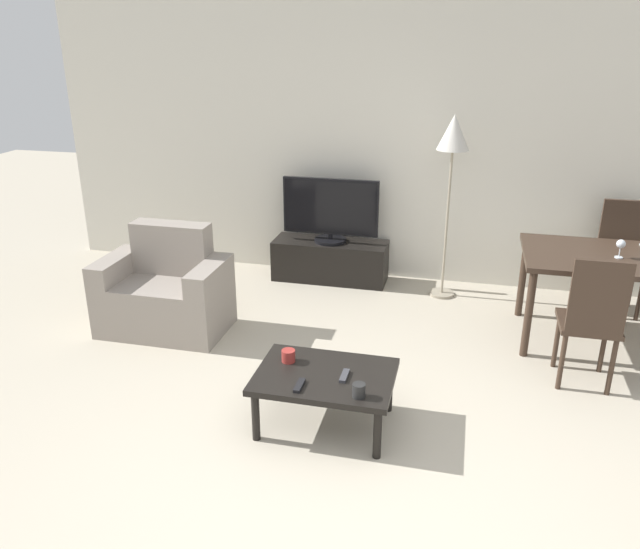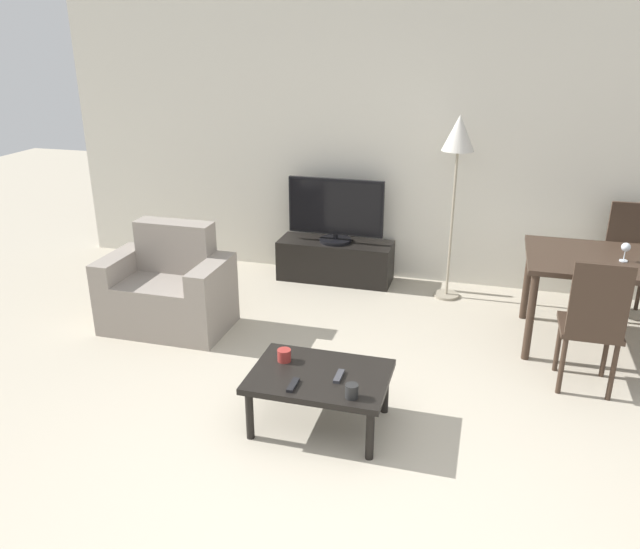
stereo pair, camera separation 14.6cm
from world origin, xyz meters
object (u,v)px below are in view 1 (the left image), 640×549
at_px(floor_lamp, 453,144).
at_px(dining_chair_far, 621,251).
at_px(tv, 330,211).
at_px(dining_table, 611,266).
at_px(tv_stand, 330,260).
at_px(remote_secondary, 299,385).
at_px(remote_primary, 344,376).
at_px(coffee_table, 325,380).
at_px(dining_chair_near, 592,317).
at_px(cup_colored_far, 288,356).
at_px(armchair, 166,293).
at_px(cup_white_near, 359,390).
at_px(wine_glass_right, 621,245).

bearing_deg(floor_lamp, dining_chair_far, 2.56).
distance_m(tv, dining_table, 2.56).
distance_m(tv_stand, remote_secondary, 2.70).
bearing_deg(dining_chair_far, remote_primary, -129.71).
distance_m(tv_stand, coffee_table, 2.53).
distance_m(dining_chair_near, dining_chair_far, 1.58).
bearing_deg(dining_chair_near, floor_lamp, 126.30).
relative_size(tv, cup_colored_far, 10.72).
bearing_deg(dining_chair_far, cup_colored_far, -136.15).
relative_size(tv, dining_chair_far, 0.97).
distance_m(coffee_table, dining_chair_near, 1.90).
distance_m(coffee_table, dining_table, 2.53).
height_order(tv, dining_chair_near, tv).
xyz_separation_m(armchair, dining_chair_far, (3.75, 1.35, 0.22)).
distance_m(cup_white_near, cup_colored_far, 0.60).
distance_m(dining_chair_far, floor_lamp, 1.77).
relative_size(coffee_table, dining_table, 0.65).
bearing_deg(tv, armchair, -127.64).
height_order(dining_table, floor_lamp, floor_lamp).
bearing_deg(dining_chair_far, remote_secondary, -130.96).
xyz_separation_m(tv_stand, cup_colored_far, (0.26, -2.37, 0.21)).
height_order(coffee_table, dining_chair_far, dining_chair_far).
relative_size(dining_table, remote_secondary, 8.83).
bearing_deg(armchair, floor_lamp, 29.92).
relative_size(tv_stand, cup_white_near, 13.33).
height_order(dining_chair_far, wine_glass_right, dining_chair_far).
bearing_deg(tv, tv_stand, 90.00).
xyz_separation_m(remote_primary, cup_colored_far, (-0.39, 0.11, 0.03)).
relative_size(remote_primary, cup_colored_far, 1.69).
bearing_deg(remote_secondary, dining_chair_near, 31.04).
relative_size(remote_primary, cup_white_near, 1.76).
xyz_separation_m(dining_chair_near, wine_glass_right, (0.27, 0.71, 0.31)).
distance_m(cup_white_near, wine_glass_right, 2.51).
bearing_deg(dining_chair_far, tv_stand, 178.47).
bearing_deg(dining_chair_far, coffee_table, -131.61).
height_order(armchair, dining_table, armchair).
distance_m(floor_lamp, cup_colored_far, 2.61).
height_order(dining_table, dining_chair_far, dining_chair_far).
bearing_deg(remote_primary, coffee_table, 173.83).
xyz_separation_m(remote_primary, cup_white_near, (0.12, -0.20, 0.03)).
xyz_separation_m(dining_chair_near, cup_colored_far, (-1.93, -0.79, -0.13)).
relative_size(armchair, cup_white_near, 12.01).
bearing_deg(remote_secondary, floor_lamp, 74.06).
bearing_deg(cup_colored_far, tv, 96.25).
bearing_deg(coffee_table, remote_secondary, -121.32).
relative_size(coffee_table, remote_secondary, 5.74).
xyz_separation_m(tv, wine_glass_right, (2.46, -0.87, 0.12)).
bearing_deg(dining_chair_near, cup_colored_far, -157.82).
height_order(dining_chair_far, floor_lamp, floor_lamp).
xyz_separation_m(dining_chair_far, cup_white_near, (-1.88, -2.61, -0.13)).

